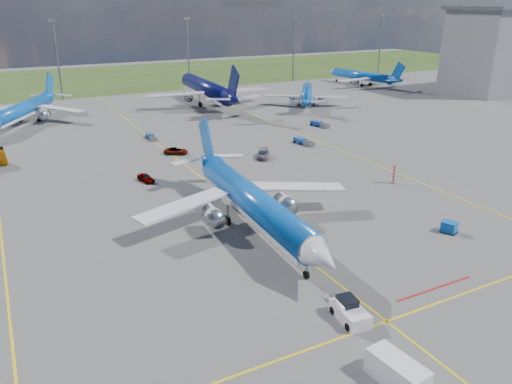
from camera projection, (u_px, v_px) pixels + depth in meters
name	position (u px, v px, depth m)	size (l,w,h in m)	color
ground	(276.00, 235.00, 61.31)	(400.00, 400.00, 0.00)	#545451
grass_strip	(76.00, 80.00, 185.58)	(400.00, 80.00, 0.01)	#2D4719
taxiway_lines	(196.00, 172.00, 84.33)	(60.25, 160.00, 0.02)	yellow
floodlight_masts	(126.00, 53.00, 152.33)	(202.20, 0.50, 22.70)	slate
terminal_building	(510.00, 49.00, 158.43)	(42.00, 22.00, 26.00)	gray
warning_post	(394.00, 174.00, 78.69)	(0.50, 0.50, 3.00)	red
bg_jet_nnw	(25.00, 124.00, 118.06)	(28.40, 37.27, 9.76)	blue
bg_jet_n	(207.00, 104.00, 141.23)	(36.84, 48.36, 12.67)	#080C44
bg_jet_ne	(306.00, 104.00, 141.11)	(24.70, 32.42, 8.49)	blue
bg_jet_ene	(361.00, 85.00, 173.52)	(26.42, 34.68, 9.08)	blue
main_airliner	(253.00, 228.00, 63.22)	(30.76, 40.38, 10.58)	blue
pushback_tug	(349.00, 311.00, 44.87)	(2.56, 5.80, 1.93)	silver
uld_container	(449.00, 227.00, 61.98)	(1.38, 1.73, 1.38)	blue
service_van	(397.00, 372.00, 37.11)	(2.09, 4.75, 2.09)	white
service_car_a	(146.00, 178.00, 79.58)	(1.51, 3.74, 1.28)	#999999
service_car_b	(176.00, 151.00, 94.15)	(2.07, 4.49, 1.25)	#999999
service_car_c	(263.00, 154.00, 91.85)	(2.03, 5.00, 1.45)	#999999
baggage_tug_w	(303.00, 142.00, 100.77)	(2.07, 5.26, 1.15)	#1B4BA4
baggage_tug_c	(151.00, 137.00, 104.75)	(1.32, 4.50, 1.01)	#165286
baggage_tug_e	(319.00, 124.00, 115.25)	(2.41, 5.23, 1.14)	#1A3E9F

